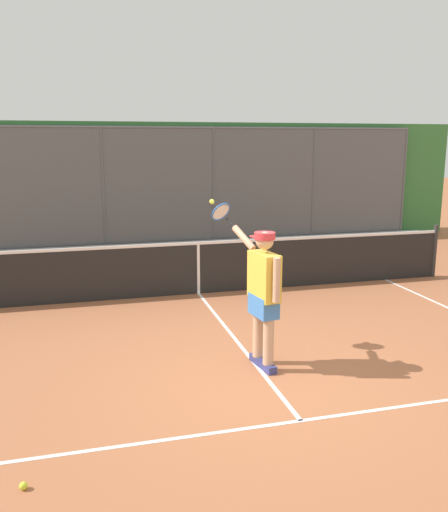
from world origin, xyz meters
name	(u,v)px	position (x,y,z in m)	size (l,w,h in m)	color
ground_plane	(269,381)	(0.00, 0.00, 0.00)	(60.00, 60.00, 0.00)	#A8603D
court_line_markings	(314,437)	(0.00, 1.26, 0.00)	(7.73, 8.67, 0.01)	white
fence_backdrop	(156,184)	(0.00, -8.98, 1.59)	(17.18, 1.37, 3.20)	#565B60
tennis_net	(198,267)	(0.00, -3.80, 0.49)	(9.94, 0.09, 1.07)	#2D2D2D
tennis_player	(263,289)	(-0.05, -0.41, 0.99)	(0.63, 1.35, 1.98)	navy
tennis_ball_by_sideline	(23,486)	(2.57, 1.38, 0.03)	(0.07, 0.07, 0.07)	#CCDB33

